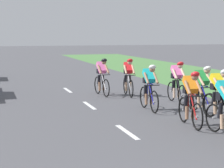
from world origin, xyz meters
The scene contains 8 objects.
lane_markings_centre centered at (0.00, 6.29, 0.00)m, with size 0.14×17.60×0.01m.
cyclist_third centered at (1.86, 6.39, 0.79)m, with size 0.45×1.72×1.56m.
cyclist_fourth centered at (2.96, 6.78, 0.79)m, with size 0.42×1.72×1.56m.
cyclist_fifth centered at (3.03, 7.85, 0.79)m, with size 0.43×1.72×1.56m.
cyclist_sixth centered at (1.66, 8.84, 0.79)m, with size 0.42×1.72×1.56m.
cyclist_seventh centered at (3.15, 9.83, 0.79)m, with size 0.43×1.72×1.56m.
cyclist_eighth centered at (2.04, 11.96, 0.79)m, with size 0.46×1.72×1.56m.
cyclist_ninth centered at (1.05, 12.39, 0.79)m, with size 0.44×1.72×1.56m.
Camera 1 is at (-3.33, -3.17, 2.51)m, focal length 64.22 mm.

